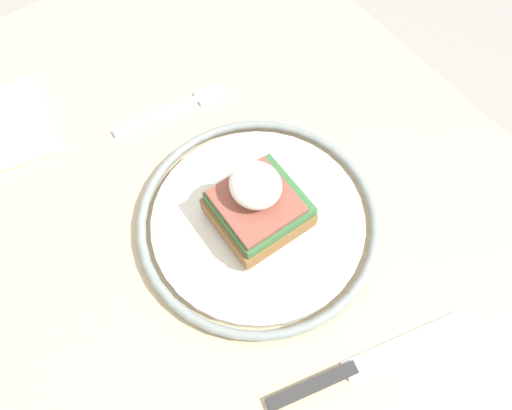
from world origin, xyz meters
TOP-DOWN VIEW (x-y plane):
  - ground_plane at (0.00, 0.00)m, footprint 6.00×6.00m
  - dining_table at (0.00, 0.00)m, footprint 0.90×0.68m
  - plate at (-0.00, 0.04)m, footprint 0.25×0.25m
  - sandwich at (-0.00, 0.04)m, footprint 0.08×0.09m
  - fork at (-0.18, 0.04)m, footprint 0.03×0.14m
  - knife at (0.17, 0.02)m, footprint 0.06×0.20m
  - napkin at (-0.27, -0.14)m, footprint 0.14×0.13m

SIDE VIEW (x-z plane):
  - ground_plane at x=0.00m, z-range 0.00..0.00m
  - dining_table at x=0.00m, z-range 0.23..0.95m
  - fork at x=-0.18m, z-range 0.72..0.73m
  - knife at x=0.17m, z-range 0.72..0.73m
  - napkin at x=-0.27m, z-range 0.72..0.73m
  - plate at x=0.00m, z-range 0.72..0.74m
  - sandwich at x=0.00m, z-range 0.73..0.80m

